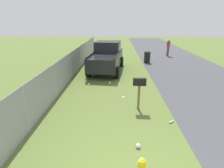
{
  "coord_description": "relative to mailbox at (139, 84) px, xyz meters",
  "views": [
    {
      "loc": [
        -2.47,
        0.41,
        3.58
      ],
      "look_at": [
        3.99,
        0.62,
        1.25
      ],
      "focal_mm": 28.65,
      "sensor_mm": 36.0,
      "label": 1
    }
  ],
  "objects": [
    {
      "name": "road_asphalt",
      "position": [
        1.64,
        -4.43,
        -1.12
      ],
      "size": [
        60.0,
        6.24,
        0.01
      ],
      "primitive_type": "cube",
      "color": "#47474C",
      "rests_on": "ground"
    },
    {
      "name": "mailbox",
      "position": [
        0.0,
        0.0,
        0.0
      ],
      "size": [
        0.23,
        0.53,
        1.4
      ],
      "rotation": [
        0.0,
        0.0,
        -0.03
      ],
      "color": "brown",
      "rests_on": "ground"
    },
    {
      "name": "pickup_truck",
      "position": [
        6.15,
        1.68,
        -0.02
      ],
      "size": [
        5.08,
        2.57,
        2.09
      ],
      "rotation": [
        0.0,
        0.0,
        -0.11
      ],
      "color": "black",
      "rests_on": "ground"
    },
    {
      "name": "trash_bin",
      "position": [
        8.73,
        -1.68,
        -0.63
      ],
      "size": [
        0.55,
        0.55,
        0.98
      ],
      "color": "black",
      "rests_on": "ground"
    },
    {
      "name": "pedestrian",
      "position": [
        11.92,
        -4.3,
        -0.12
      ],
      "size": [
        0.35,
        0.48,
        1.73
      ],
      "rotation": [
        0.0,
        0.0,
        3.84
      ],
      "color": "#4C4238",
      "rests_on": "ground"
    },
    {
      "name": "fence_section",
      "position": [
        5.44,
        3.87,
        -0.23
      ],
      "size": [
        20.11,
        0.07,
        1.66
      ],
      "color": "#9EA3A8",
      "rests_on": "ground"
    },
    {
      "name": "litter_bag_midfield_b",
      "position": [
        -2.46,
        0.26,
        -1.05
      ],
      "size": [
        0.14,
        0.14,
        0.14
      ],
      "primitive_type": "sphere",
      "color": "silver",
      "rests_on": "ground"
    },
    {
      "name": "litter_bag_far_scatter",
      "position": [
        3.1,
        1.34,
        -1.05
      ],
      "size": [
        0.14,
        0.14,
        0.14
      ],
      "primitive_type": "sphere",
      "color": "silver",
      "rests_on": "ground"
    },
    {
      "name": "litter_wrapper_by_mailbox",
      "position": [
        1.25,
        0.59,
        -1.12
      ],
      "size": [
        0.11,
        0.14,
        0.01
      ],
      "primitive_type": "cube",
      "rotation": [
        0.0,
        0.0,
        4.97
      ],
      "color": "silver",
      "rests_on": "ground"
    },
    {
      "name": "litter_bottle_near_hydrant",
      "position": [
        -1.04,
        -1.11,
        -1.09
      ],
      "size": [
        0.2,
        0.21,
        0.07
      ],
      "primitive_type": "cylinder",
      "rotation": [
        0.0,
        1.57,
        5.44
      ],
      "color": "#B2D8BF",
      "rests_on": "ground"
    },
    {
      "name": "litter_cup_midfield_a",
      "position": [
        2.87,
        2.55,
        -1.08
      ],
      "size": [
        0.11,
        0.09,
        0.08
      ],
      "primitive_type": "cylinder",
      "rotation": [
        0.0,
        1.57,
        2.99
      ],
      "color": "white",
      "rests_on": "ground"
    }
  ]
}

